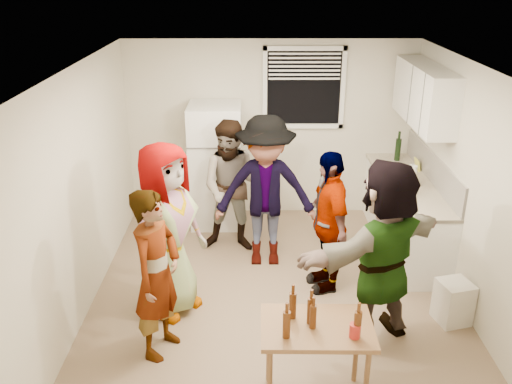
{
  "coord_description": "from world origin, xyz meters",
  "views": [
    {
      "loc": [
        -0.23,
        -5.12,
        3.4
      ],
      "look_at": [
        -0.21,
        0.23,
        1.15
      ],
      "focal_mm": 38.0,
      "sensor_mm": 36.0,
      "label": 1
    }
  ],
  "objects_px": {
    "kettle": "(402,178)",
    "wine_bottle": "(397,160)",
    "blue_cup": "(406,201)",
    "guest_orange": "(375,335)",
    "beer_bottle_counter": "(409,195)",
    "trash_bin": "(454,300)",
    "guest_black": "(325,285)",
    "guest_back_left": "(234,248)",
    "red_cup": "(354,337)",
    "refrigerator": "(216,166)",
    "guest_stripe": "(163,348)",
    "beer_bottle_table": "(313,327)",
    "guest_back_right": "(265,261)",
    "guest_grey": "(172,307)"
  },
  "relations": [
    {
      "from": "kettle",
      "to": "wine_bottle",
      "type": "xyz_separation_m",
      "value": [
        0.1,
        0.67,
        0.0
      ]
    },
    {
      "from": "blue_cup",
      "to": "guest_orange",
      "type": "xyz_separation_m",
      "value": [
        -0.54,
        -1.28,
        -0.9
      ]
    },
    {
      "from": "blue_cup",
      "to": "beer_bottle_counter",
      "type": "bearing_deg",
      "value": 61.87
    },
    {
      "from": "trash_bin",
      "to": "guest_black",
      "type": "xyz_separation_m",
      "value": [
        -1.22,
        0.67,
        -0.25
      ]
    },
    {
      "from": "guest_back_left",
      "to": "guest_black",
      "type": "bearing_deg",
      "value": -33.82
    },
    {
      "from": "red_cup",
      "to": "refrigerator",
      "type": "bearing_deg",
      "value": 109.74
    },
    {
      "from": "refrigerator",
      "to": "kettle",
      "type": "distance_m",
      "value": 2.47
    },
    {
      "from": "refrigerator",
      "to": "red_cup",
      "type": "height_order",
      "value": "refrigerator"
    },
    {
      "from": "refrigerator",
      "to": "beer_bottle_counter",
      "type": "height_order",
      "value": "refrigerator"
    },
    {
      "from": "guest_stripe",
      "to": "beer_bottle_table",
      "type": "bearing_deg",
      "value": -96.02
    },
    {
      "from": "red_cup",
      "to": "guest_orange",
      "type": "height_order",
      "value": "red_cup"
    },
    {
      "from": "red_cup",
      "to": "guest_back_right",
      "type": "height_order",
      "value": "red_cup"
    },
    {
      "from": "guest_grey",
      "to": "trash_bin",
      "type": "bearing_deg",
      "value": -59.07
    },
    {
      "from": "guest_back_left",
      "to": "beer_bottle_table",
      "type": "bearing_deg",
      "value": -68.86
    },
    {
      "from": "beer_bottle_table",
      "to": "wine_bottle",
      "type": "bearing_deg",
      "value": 66.79
    },
    {
      "from": "beer_bottle_counter",
      "to": "red_cup",
      "type": "height_order",
      "value": "beer_bottle_counter"
    },
    {
      "from": "refrigerator",
      "to": "guest_back_right",
      "type": "relative_size",
      "value": 0.92
    },
    {
      "from": "guest_back_left",
      "to": "guest_orange",
      "type": "relative_size",
      "value": 0.92
    },
    {
      "from": "kettle",
      "to": "guest_back_left",
      "type": "distance_m",
      "value": 2.33
    },
    {
      "from": "trash_bin",
      "to": "guest_black",
      "type": "height_order",
      "value": "trash_bin"
    },
    {
      "from": "blue_cup",
      "to": "guest_orange",
      "type": "bearing_deg",
      "value": -113.02
    },
    {
      "from": "trash_bin",
      "to": "guest_back_right",
      "type": "xyz_separation_m",
      "value": [
        -1.9,
        1.23,
        -0.25
      ]
    },
    {
      "from": "kettle",
      "to": "guest_back_left",
      "type": "xyz_separation_m",
      "value": [
        -2.14,
        -0.19,
        -0.9
      ]
    },
    {
      "from": "guest_stripe",
      "to": "kettle",
      "type": "bearing_deg",
      "value": -30.41
    },
    {
      "from": "trash_bin",
      "to": "guest_back_left",
      "type": "bearing_deg",
      "value": 145.54
    },
    {
      "from": "guest_back_left",
      "to": "guest_stripe",
      "type": "bearing_deg",
      "value": -101.12
    },
    {
      "from": "guest_orange",
      "to": "beer_bottle_table",
      "type": "bearing_deg",
      "value": 17.08
    },
    {
      "from": "refrigerator",
      "to": "guest_grey",
      "type": "bearing_deg",
      "value": -99.76
    },
    {
      "from": "trash_bin",
      "to": "blue_cup",
      "type": "bearing_deg",
      "value": 105.74
    },
    {
      "from": "wine_bottle",
      "to": "guest_back_right",
      "type": "bearing_deg",
      "value": -147.04
    },
    {
      "from": "guest_grey",
      "to": "guest_stripe",
      "type": "xyz_separation_m",
      "value": [
        0.0,
        -0.67,
        0.0
      ]
    },
    {
      "from": "blue_cup",
      "to": "guest_stripe",
      "type": "bearing_deg",
      "value": -150.87
    },
    {
      "from": "guest_stripe",
      "to": "guest_orange",
      "type": "xyz_separation_m",
      "value": [
        2.08,
        0.18,
        0.0
      ]
    },
    {
      "from": "beer_bottle_counter",
      "to": "guest_orange",
      "type": "xyz_separation_m",
      "value": [
        -0.63,
        -1.44,
        -0.9
      ]
    },
    {
      "from": "refrigerator",
      "to": "guest_grey",
      "type": "xyz_separation_m",
      "value": [
        -0.36,
        -2.11,
        -0.85
      ]
    },
    {
      "from": "wine_bottle",
      "to": "kettle",
      "type": "bearing_deg",
      "value": -98.46
    },
    {
      "from": "refrigerator",
      "to": "guest_back_left",
      "type": "distance_m",
      "value": 1.19
    },
    {
      "from": "blue_cup",
      "to": "guest_black",
      "type": "height_order",
      "value": "blue_cup"
    },
    {
      "from": "refrigerator",
      "to": "trash_bin",
      "type": "relative_size",
      "value": 3.75
    },
    {
      "from": "blue_cup",
      "to": "guest_back_right",
      "type": "bearing_deg",
      "value": 172.92
    },
    {
      "from": "beer_bottle_counter",
      "to": "red_cup",
      "type": "distance_m",
      "value": 2.66
    },
    {
      "from": "beer_bottle_table",
      "to": "guest_orange",
      "type": "bearing_deg",
      "value": 49.82
    },
    {
      "from": "red_cup",
      "to": "guest_grey",
      "type": "distance_m",
      "value": 2.34
    },
    {
      "from": "blue_cup",
      "to": "trash_bin",
      "type": "distance_m",
      "value": 1.26
    },
    {
      "from": "kettle",
      "to": "guest_black",
      "type": "distance_m",
      "value": 1.77
    },
    {
      "from": "beer_bottle_counter",
      "to": "guest_black",
      "type": "height_order",
      "value": "beer_bottle_counter"
    },
    {
      "from": "blue_cup",
      "to": "guest_stripe",
      "type": "distance_m",
      "value": 3.13
    },
    {
      "from": "wine_bottle",
      "to": "beer_bottle_counter",
      "type": "bearing_deg",
      "value": -96.97
    },
    {
      "from": "trash_bin",
      "to": "guest_back_left",
      "type": "xyz_separation_m",
      "value": [
        -2.29,
        1.57,
        -0.25
      ]
    },
    {
      "from": "blue_cup",
      "to": "guest_black",
      "type": "distance_m",
      "value": 1.34
    }
  ]
}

